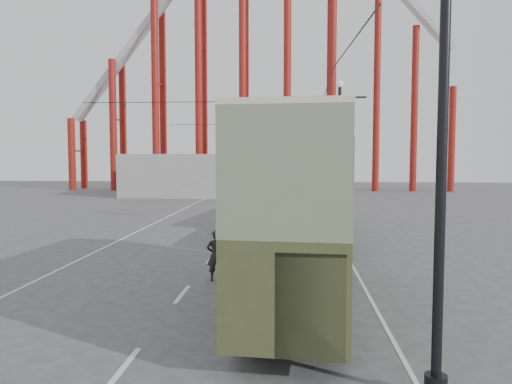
# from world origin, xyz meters

# --- Properties ---
(ground) EXTENTS (160.00, 160.00, 0.00)m
(ground) POSITION_xyz_m (0.00, 0.00, 0.00)
(ground) COLOR #47474A
(ground) RESTS_ON ground
(road_markings) EXTENTS (12.52, 120.00, 0.01)m
(road_markings) POSITION_xyz_m (-0.86, 19.70, 0.01)
(road_markings) COLOR silver
(road_markings) RESTS_ON ground
(lamp_post_mid) EXTENTS (3.20, 0.44, 9.32)m
(lamp_post_mid) POSITION_xyz_m (5.60, 18.00, 4.68)
(lamp_post_mid) COLOR black
(lamp_post_mid) RESTS_ON ground
(lamp_post_far) EXTENTS (3.20, 0.44, 9.32)m
(lamp_post_far) POSITION_xyz_m (5.60, 40.00, 4.68)
(lamp_post_far) COLOR black
(lamp_post_far) RESTS_ON ground
(lamp_post_distant) EXTENTS (3.20, 0.44, 9.32)m
(lamp_post_distant) POSITION_xyz_m (5.60, 62.00, 4.68)
(lamp_post_distant) COLOR black
(lamp_post_distant) RESTS_ON ground
(roller_coaster) EXTENTS (52.95, 5.00, 55.48)m
(roller_coaster) POSITION_xyz_m (-2.49, 56.89, 22.92)
(roller_coaster) COLOR maroon
(roller_coaster) RESTS_ON ground
(fairground_shed) EXTENTS (22.00, 10.00, 5.00)m
(fairground_shed) POSITION_xyz_m (-6.00, 47.00, 2.50)
(fairground_shed) COLOR #9D9C98
(fairground_shed) RESTS_ON ground
(double_decker_bus) EXTENTS (3.71, 11.26, 5.94)m
(double_decker_bus) POSITION_xyz_m (3.06, 2.77, 3.33)
(double_decker_bus) COLOR #3B4223
(double_decker_bus) RESTS_ON ground
(single_decker_green) EXTENTS (2.90, 10.64, 2.98)m
(single_decker_green) POSITION_xyz_m (3.91, 14.88, 1.68)
(single_decker_green) COLOR #6F7D5B
(single_decker_green) RESTS_ON ground
(single_decker_cream) EXTENTS (4.10, 11.10, 3.37)m
(single_decker_cream) POSITION_xyz_m (3.31, 22.17, 1.90)
(single_decker_cream) COLOR beige
(single_decker_cream) RESTS_ON ground
(pedestrian) EXTENTS (0.83, 0.69, 1.96)m
(pedestrian) POSITION_xyz_m (-0.14, 5.99, 0.98)
(pedestrian) COLOR black
(pedestrian) RESTS_ON ground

